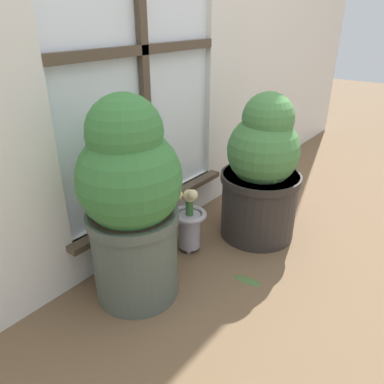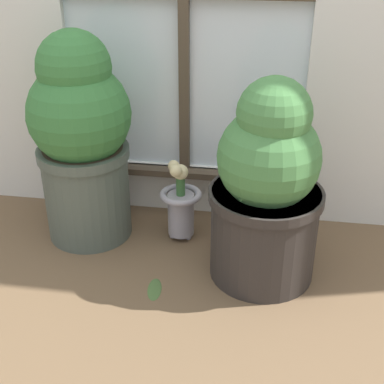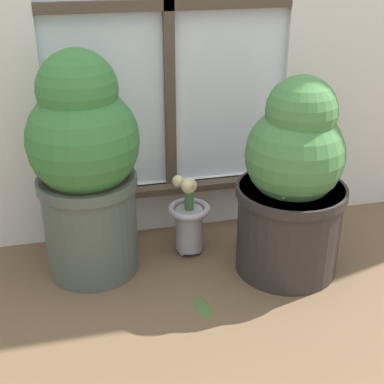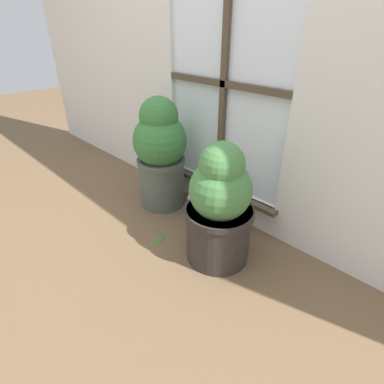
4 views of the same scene
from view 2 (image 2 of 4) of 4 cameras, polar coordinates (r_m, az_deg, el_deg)
name	(u,v)px [view 2 (image 2 of 4)]	position (r m, az deg, el deg)	size (l,w,h in m)	color
ground_plane	(154,302)	(1.66, -4.07, -11.62)	(10.00, 10.00, 0.00)	brown
potted_plant_left	(82,136)	(1.84, -11.70, 5.85)	(0.34, 0.34, 0.73)	#4C564C
potted_plant_right	(267,189)	(1.63, 7.96, 0.35)	(0.35, 0.35, 0.66)	#2D2826
flower_vase	(180,203)	(1.88, -1.24, -1.20)	(0.15, 0.15, 0.30)	#99939E
fallen_leaf	(154,288)	(1.71, -4.02, -10.22)	(0.06, 0.11, 0.01)	#476633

